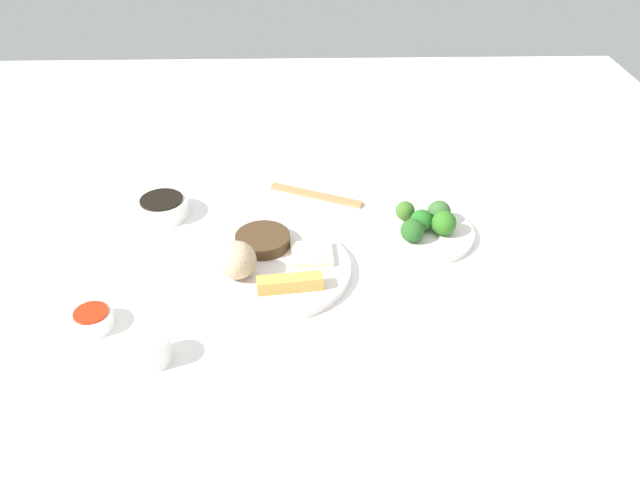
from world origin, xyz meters
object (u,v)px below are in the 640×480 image
object	(u,v)px
broccoli_plate	(421,232)
chopsticks_pair	(316,195)
teacup	(152,350)
sauce_ramekin_sweet_and_sour	(93,320)
soy_sauce_bowl	(163,208)
main_plate	(276,269)

from	to	relation	value
broccoli_plate	chopsticks_pair	distance (m)	0.26
broccoli_plate	teacup	world-z (taller)	teacup
broccoli_plate	sauce_ramekin_sweet_and_sour	xyz separation A→B (m)	(0.58, 0.25, 0.01)
broccoli_plate	chopsticks_pair	size ratio (longest dim) A/B	0.97
broccoli_plate	chopsticks_pair	bearing A→B (deg)	-36.37
soy_sauce_bowl	teacup	size ratio (longest dim) A/B	1.89
main_plate	teacup	world-z (taller)	teacup
broccoli_plate	soy_sauce_bowl	distance (m)	0.53
soy_sauce_bowl	chopsticks_pair	distance (m)	0.33
teacup	sauce_ramekin_sweet_and_sour	bearing A→B (deg)	-35.02
broccoli_plate	teacup	distance (m)	0.57
sauce_ramekin_sweet_and_sour	teacup	bearing A→B (deg)	144.98
soy_sauce_bowl	sauce_ramekin_sweet_and_sour	distance (m)	0.34
main_plate	chopsticks_pair	xyz separation A→B (m)	(-0.08, -0.27, -0.00)
main_plate	broccoli_plate	distance (m)	0.31
soy_sauce_bowl	chopsticks_pair	size ratio (longest dim) A/B	0.50
main_plate	soy_sauce_bowl	bearing A→B (deg)	-39.76
soy_sauce_bowl	broccoli_plate	bearing A→B (deg)	170.71
soy_sauce_bowl	sauce_ramekin_sweet_and_sour	bearing A→B (deg)	80.80
main_plate	broccoli_plate	xyz separation A→B (m)	(-0.28, -0.11, -0.00)
main_plate	broccoli_plate	world-z (taller)	main_plate
broccoli_plate	sauce_ramekin_sweet_and_sour	bearing A→B (deg)	23.32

